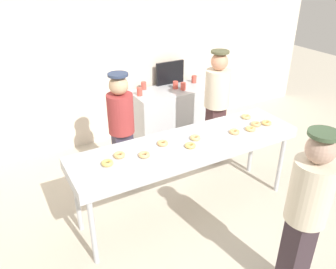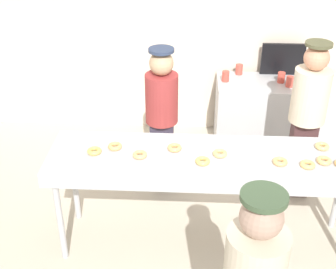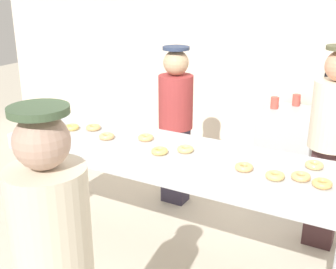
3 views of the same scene
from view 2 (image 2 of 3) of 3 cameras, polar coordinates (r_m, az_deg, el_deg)
name	(u,v)px [view 2 (image 2 of 3)]	position (r m, az deg, el deg)	size (l,w,h in m)	color
ground_plane	(204,240)	(4.49, 4.40, -12.86)	(16.00, 16.00, 0.00)	beige
back_wall	(206,20)	(5.78, 4.68, 13.89)	(8.00, 0.12, 2.90)	beige
fryer_conveyor	(208,163)	(3.95, 4.90, -3.46)	(2.70, 0.71, 0.95)	#B7BABF
glazed_donut_0	(308,165)	(3.91, 16.80, -3.56)	(0.12, 0.12, 0.04)	#E2B76A
glazed_donut_1	(220,153)	(3.91, 6.41, -2.32)	(0.12, 0.12, 0.04)	#E0B76F
glazed_donut_2	(115,146)	(4.00, -6.55, -1.45)	(0.12, 0.12, 0.04)	tan
glazed_donut_3	(140,155)	(3.87, -3.48, -2.49)	(0.12, 0.12, 0.04)	#E5AD6C
glazed_donut_4	(203,161)	(3.80, 4.28, -3.27)	(0.12, 0.12, 0.04)	#E7BA60
glazed_donut_6	(322,146)	(4.19, 18.43, -1.38)	(0.12, 0.12, 0.04)	#DDB56E
glazed_donut_7	(280,162)	(3.89, 13.61, -3.26)	(0.12, 0.12, 0.04)	#EDAE68
glazed_donut_8	(175,148)	(3.96, 0.81, -1.63)	(0.12, 0.12, 0.04)	#EBAD66
glazed_donut_9	(324,161)	(4.00, 18.63, -3.06)	(0.12, 0.12, 0.04)	#E3AD6A
glazed_donut_10	(94,151)	(3.96, -9.04, -2.01)	(0.12, 0.12, 0.04)	#E2BA5C
worker_baker	(162,112)	(4.71, -0.78, 2.74)	(0.33, 0.33, 1.57)	#312C3E
worker_assistant	(307,112)	(4.73, 16.78, 2.64)	(0.35, 0.35, 1.68)	#3F2527
prep_counter	(280,114)	(5.85, 13.60, 2.43)	(1.57, 0.64, 0.84)	#B7BABF
paper_cup_0	(317,75)	(5.84, 17.81, 7.00)	(0.09, 0.09, 0.12)	#CC4C3F
paper_cup_1	(239,69)	(5.79, 8.74, 7.92)	(0.09, 0.09, 0.12)	#CC4C3F
paper_cup_2	(226,76)	(5.56, 7.09, 7.13)	(0.09, 0.09, 0.12)	#CC4C3F
paper_cup_3	(290,82)	(5.56, 14.75, 6.31)	(0.09, 0.09, 0.12)	#CC4C3F
paper_cup_4	(281,77)	(5.65, 13.76, 6.84)	(0.09, 0.09, 0.12)	#CC4C3F
menu_display	(283,59)	(5.84, 13.92, 8.99)	(0.52, 0.04, 0.39)	black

